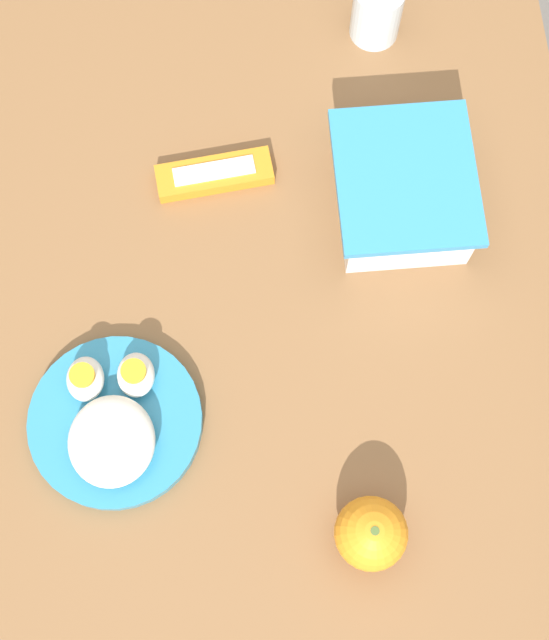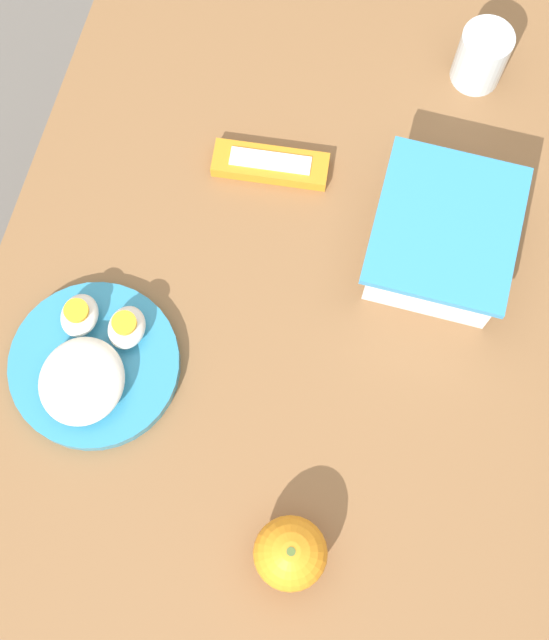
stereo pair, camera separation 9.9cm
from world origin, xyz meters
The scene contains 7 objects.
ground_plane centered at (0.00, 0.00, 0.00)m, with size 10.00×10.00×0.00m, color #66605B.
table centered at (0.00, 0.00, 0.58)m, with size 1.07×0.72×0.70m.
food_container centered at (-0.08, 0.14, 0.73)m, with size 0.18×0.16×0.08m.
orange_fruit centered at (0.30, 0.06, 0.74)m, with size 0.08×0.08×0.08m.
rice_plate centered at (0.16, -0.20, 0.72)m, with size 0.19×0.19×0.06m.
candy_bar centered at (-0.14, -0.08, 0.71)m, with size 0.06×0.14×0.02m.
drinking_glass centered at (-0.33, 0.14, 0.74)m, with size 0.06×0.06×0.08m.
Camera 2 is at (0.34, 0.06, 1.68)m, focal length 50.00 mm.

